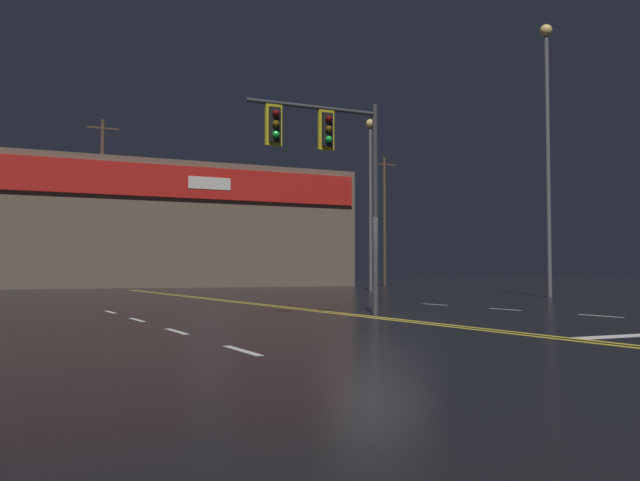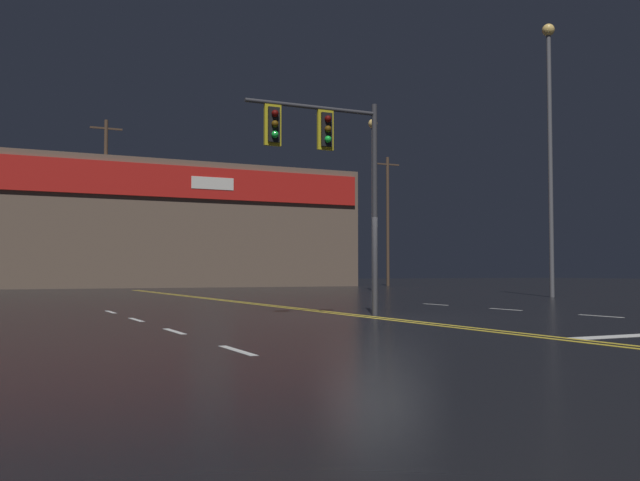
% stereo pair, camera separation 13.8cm
% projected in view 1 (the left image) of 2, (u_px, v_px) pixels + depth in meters
% --- Properties ---
extents(ground_plane, '(200.00, 200.00, 0.00)m').
position_uv_depth(ground_plane, '(379.00, 318.00, 17.16)').
color(ground_plane, black).
extents(road_markings, '(16.04, 60.00, 0.01)m').
position_uv_depth(road_markings, '(448.00, 319.00, 16.50)').
color(road_markings, gold).
rests_on(road_markings, ground).
extents(traffic_signal_median, '(3.58, 0.36, 5.41)m').
position_uv_depth(traffic_signal_median, '(325.00, 151.00, 17.58)').
color(traffic_signal_median, '#38383D').
rests_on(traffic_signal_median, ground).
extents(streetlight_near_right, '(0.56, 0.56, 10.33)m').
position_uv_depth(streetlight_near_right, '(371.00, 182.00, 42.67)').
color(streetlight_near_right, '#59595E').
rests_on(streetlight_near_right, ground).
extents(streetlight_far_right, '(0.56, 0.56, 12.37)m').
position_uv_depth(streetlight_far_right, '(547.00, 128.00, 32.14)').
color(streetlight_far_right, '#59595E').
rests_on(streetlight_far_right, ground).
extents(building_backdrop, '(37.69, 10.23, 9.28)m').
position_uv_depth(building_backdrop, '(105.00, 226.00, 53.90)').
color(building_backdrop, brown).
rests_on(building_backdrop, ground).
extents(utility_pole_row, '(46.88, 0.26, 11.78)m').
position_uv_depth(utility_pole_row, '(123.00, 209.00, 50.08)').
color(utility_pole_row, '#4C3828').
rests_on(utility_pole_row, ground).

